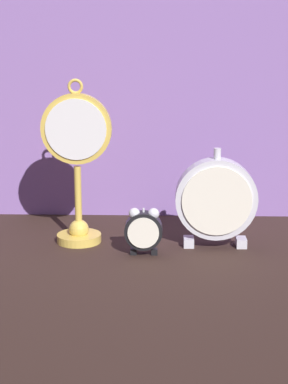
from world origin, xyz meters
name	(u,v)px	position (x,y,z in m)	size (l,w,h in m)	color
ground_plane	(143,263)	(0.00, 0.00, 0.00)	(4.00, 4.00, 0.00)	black
fabric_backdrop_drape	(147,78)	(0.00, 0.33, 0.31)	(1.26, 0.01, 0.63)	#8460A8
pocket_watch_on_stand	(77,165)	(-0.13, 0.12, 0.16)	(0.14, 0.09, 0.32)	gold
alarm_clock_twin_bell	(144,229)	(0.00, 0.05, 0.05)	(0.07, 0.03, 0.09)	black
mantel_clock_silver	(216,200)	(0.14, 0.10, 0.10)	(0.16, 0.04, 0.20)	silver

